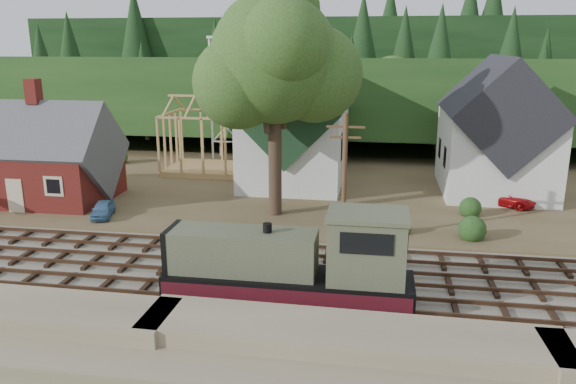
# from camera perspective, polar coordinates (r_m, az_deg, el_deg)

# --- Properties ---
(ground) EXTENTS (140.00, 140.00, 0.00)m
(ground) POSITION_cam_1_polar(r_m,az_deg,el_deg) (30.51, -8.48, -8.08)
(ground) COLOR #384C1E
(ground) RESTS_ON ground
(embankment) EXTENTS (64.00, 5.00, 1.60)m
(embankment) POSITION_cam_1_polar(r_m,az_deg,el_deg) (23.45, -14.95, -16.00)
(embankment) COLOR #7F7259
(embankment) RESTS_ON ground
(railroad_bed) EXTENTS (64.00, 11.00, 0.16)m
(railroad_bed) POSITION_cam_1_polar(r_m,az_deg,el_deg) (30.48, -8.49, -7.94)
(railroad_bed) COLOR #726B5B
(railroad_bed) RESTS_ON ground
(village_flat) EXTENTS (64.00, 26.00, 0.30)m
(village_flat) POSITION_cam_1_polar(r_m,az_deg,el_deg) (47.03, -1.92, 0.57)
(village_flat) COLOR brown
(village_flat) RESTS_ON ground
(hillside) EXTENTS (70.00, 28.96, 12.74)m
(hillside) POSITION_cam_1_polar(r_m,az_deg,el_deg) (70.25, 1.85, 5.28)
(hillside) COLOR #1E3F19
(hillside) RESTS_ON ground
(ridge) EXTENTS (80.00, 20.00, 12.00)m
(ridge) POSITION_cam_1_polar(r_m,az_deg,el_deg) (85.96, 3.24, 7.06)
(ridge) COLOR black
(ridge) RESTS_ON ground
(depot) EXTENTS (10.80, 7.41, 9.00)m
(depot) POSITION_cam_1_polar(r_m,az_deg,el_deg) (45.95, -23.76, 2.87)
(depot) COLOR #541813
(depot) RESTS_ON village_flat
(church) EXTENTS (8.40, 15.17, 13.00)m
(church) POSITION_cam_1_polar(r_m,az_deg,el_deg) (47.33, 0.81, 6.88)
(church) COLOR silver
(church) RESTS_ON village_flat
(farmhouse) EXTENTS (8.40, 10.80, 10.60)m
(farmhouse) POSITION_cam_1_polar(r_m,az_deg,el_deg) (47.11, 20.41, 5.52)
(farmhouse) COLOR silver
(farmhouse) RESTS_ON village_flat
(timber_frame) EXTENTS (8.20, 6.20, 6.99)m
(timber_frame) POSITION_cam_1_polar(r_m,az_deg,el_deg) (51.61, -7.67, 5.28)
(timber_frame) COLOR tan
(timber_frame) RESTS_ON village_flat
(lattice_tower) EXTENTS (3.20, 3.20, 12.12)m
(lattice_tower) POSITION_cam_1_polar(r_m,az_deg,el_deg) (56.68, -6.13, 13.07)
(lattice_tower) COLOR silver
(lattice_tower) RESTS_ON village_flat
(big_tree) EXTENTS (10.90, 8.40, 14.70)m
(big_tree) POSITION_cam_1_polar(r_m,az_deg,el_deg) (37.40, -1.10, 12.47)
(big_tree) COLOR #38281E
(big_tree) RESTS_ON village_flat
(telegraph_pole_near) EXTENTS (2.20, 0.28, 8.00)m
(telegraph_pole_near) POSITION_cam_1_polar(r_m,az_deg,el_deg) (32.83, 5.75, 1.49)
(telegraph_pole_near) COLOR #4C331E
(telegraph_pole_near) RESTS_ON ground
(locomotive) EXTENTS (11.25, 2.81, 4.52)m
(locomotive) POSITION_cam_1_polar(r_m,az_deg,el_deg) (25.87, 0.93, -7.39)
(locomotive) COLOR black
(locomotive) RESTS_ON railroad_bed
(car_blue) EXTENTS (2.03, 3.36, 1.07)m
(car_blue) POSITION_cam_1_polar(r_m,az_deg,el_deg) (40.32, -18.30, -1.66)
(car_blue) COLOR #507FAD
(car_blue) RESTS_ON village_flat
(car_red) EXTENTS (4.69, 3.58, 1.18)m
(car_red) POSITION_cam_1_polar(r_m,az_deg,el_deg) (43.84, 21.19, -0.54)
(car_red) COLOR #AC0D11
(car_red) RESTS_ON village_flat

